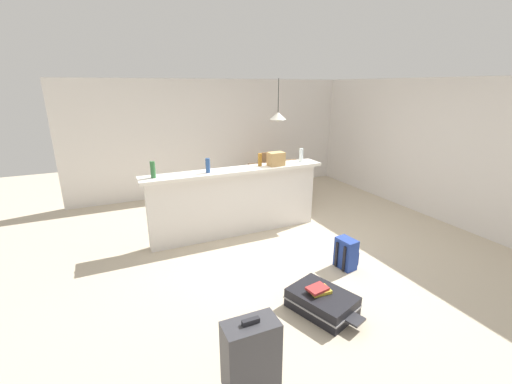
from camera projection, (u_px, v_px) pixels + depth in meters
ground_plane at (284, 242)px, 5.33m from camera, size 13.00×13.00×0.05m
wall_back at (220, 137)px, 7.58m from camera, size 6.60×0.10×2.50m
wall_right at (416, 146)px, 6.41m from camera, size 0.10×6.00×2.50m
partition_half_wall at (237, 204)px, 5.41m from camera, size 2.80×0.20×1.06m
bar_countertop at (236, 171)px, 5.24m from camera, size 2.96×0.40×0.05m
bottle_green at (153, 170)px, 4.70m from camera, size 0.07×0.07×0.24m
bottle_blue at (208, 166)px, 4.98m from camera, size 0.07×0.07×0.22m
bottle_amber at (260, 160)px, 5.41m from camera, size 0.06×0.06×0.21m
bottle_clear at (301, 155)px, 5.69m from camera, size 0.07×0.07×0.23m
grocery_bag at (276, 159)px, 5.43m from camera, size 0.26×0.18×0.22m
dining_table at (279, 169)px, 7.14m from camera, size 1.10×0.80×0.74m
dining_chair_near_partition at (289, 181)px, 6.76m from camera, size 0.40×0.40×0.93m
dining_chair_far_side at (269, 169)px, 7.69m from camera, size 0.47×0.47×0.93m
pendant_lamp at (278, 116)px, 6.70m from camera, size 0.34×0.34×0.84m
suitcase_flat_black at (322, 302)px, 3.63m from camera, size 0.69×0.89×0.22m
suitcase_upright_charcoal at (251, 355)px, 2.63m from camera, size 0.44×0.25×0.67m
backpack_blue at (346, 254)px, 4.48m from camera, size 0.27×0.30×0.42m
book_stack at (319, 290)px, 3.61m from camera, size 0.27×0.19×0.07m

